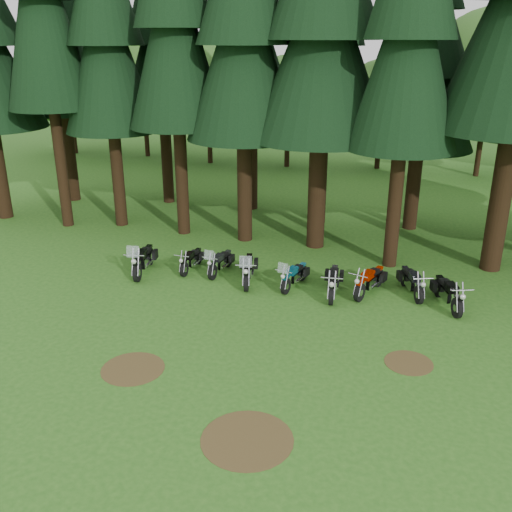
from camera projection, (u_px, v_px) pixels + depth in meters
The scene contains 27 objects.
ground at pixel (254, 349), 17.15m from camera, with size 120.00×120.00×0.00m, color #2A621B.
pine_front_2 at pixel (103, 14), 24.98m from camera, with size 4.32×4.32×16.22m.
pine_front_4 at pixel (243, 10), 22.87m from camera, with size 4.95×4.95×16.33m.
pine_front_5 at pixel (325, 2), 21.98m from camera, with size 5.81×5.81×16.72m.
pine_back_0 at pixel (52, 4), 29.11m from camera, with size 5.00×5.00×17.21m.
pine_back_1 at pixel (159, 17), 28.90m from camera, with size 4.52×4.52×16.22m.
pine_back_2 at pixel (251, 15), 27.66m from camera, with size 4.85×4.85×16.30m.
pine_back_3 at pixel (328, 14), 25.33m from camera, with size 4.35×4.35×16.20m.
pine_back_4 at pixel (427, 49), 24.98m from camera, with size 4.94×4.94×13.78m.
decid_0 at pixel (69, 77), 43.39m from camera, with size 8.00×7.78×10.00m.
decid_1 at pixel (145, 79), 42.27m from camera, with size 7.91×7.69×9.88m.
decid_2 at pixel (211, 94), 40.26m from camera, with size 6.72×6.53×8.40m.
decid_3 at pixel (291, 102), 39.25m from camera, with size 6.12×5.95×7.65m.
decid_4 at pixel (385, 106), 38.73m from camera, with size 5.93×5.76×7.41m.
decid_5 at pixel (496, 80), 35.77m from camera, with size 8.45×8.21×10.56m.
dirt_patch_0 at pixel (133, 369), 16.14m from camera, with size 1.80×1.80×0.01m, color #4C3D1E.
dirt_patch_1 at pixel (409, 363), 16.43m from camera, with size 1.40×1.40×0.01m, color #4C3D1E.
dirt_patch_2 at pixel (247, 439), 13.31m from camera, with size 2.20×2.20×0.01m, color #4C3D1E.
motorcycle_0 at pixel (143, 261), 22.48m from camera, with size 0.75×2.49×1.56m.
motorcycle_1 at pixel (191, 261), 22.81m from camera, with size 0.29×1.95×0.79m.
motorcycle_2 at pixel (220, 263), 22.50m from camera, with size 0.48×2.07×1.30m.
motorcycle_3 at pixel (248, 270), 21.63m from camera, with size 0.83×2.38×1.50m.
motorcycle_4 at pixel (294, 276), 21.24m from camera, with size 0.72×2.06×1.30m.
motorcycle_5 at pixel (333, 283), 20.58m from camera, with size 0.41×2.32×0.94m.
motorcycle_6 at pixel (370, 282), 20.69m from camera, with size 0.89×2.18×0.92m.
motorcycle_7 at pixel (412, 283), 20.64m from camera, with size 0.92×2.10×0.89m.
motorcycle_8 at pixel (448, 294), 19.68m from camera, with size 0.94×2.22×0.94m.
Camera 1 is at (4.23, -14.37, 8.81)m, focal length 40.00 mm.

